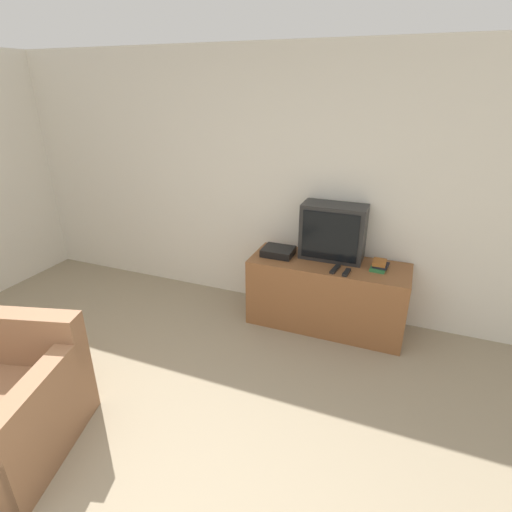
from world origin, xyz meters
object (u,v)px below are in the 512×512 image
(book_stack, at_px, (379,265))
(set_top_box, at_px, (278,251))
(television, at_px, (333,232))
(remote_on_stand, at_px, (335,269))
(remote_secondary, at_px, (347,272))
(tv_stand, at_px, (326,294))

(book_stack, xyz_separation_m, set_top_box, (-0.97, -0.03, -0.00))
(television, height_order, book_stack, television)
(remote_on_stand, bearing_deg, remote_secondary, -17.58)
(television, bearing_deg, book_stack, -11.19)
(television, xyz_separation_m, remote_secondary, (0.20, -0.30, -0.26))
(book_stack, distance_m, remote_on_stand, 0.41)
(book_stack, height_order, remote_on_stand, book_stack)
(book_stack, relative_size, remote_on_stand, 1.07)
(remote_on_stand, bearing_deg, set_top_box, 166.30)
(tv_stand, distance_m, television, 0.62)
(tv_stand, distance_m, book_stack, 0.59)
(remote_on_stand, height_order, remote_secondary, same)
(tv_stand, bearing_deg, set_top_box, 179.70)
(television, height_order, remote_on_stand, television)
(book_stack, xyz_separation_m, remote_on_stand, (-0.37, -0.18, -0.02))
(tv_stand, xyz_separation_m, television, (-0.01, 0.13, 0.61))
(tv_stand, height_order, set_top_box, set_top_box)
(remote_secondary, bearing_deg, book_stack, 39.04)
(television, xyz_separation_m, set_top_box, (-0.50, -0.12, -0.23))
(remote_on_stand, bearing_deg, book_stack, 25.60)
(remote_secondary, bearing_deg, television, 123.86)
(tv_stand, relative_size, television, 2.50)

